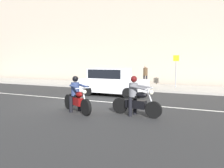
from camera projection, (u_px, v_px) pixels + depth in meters
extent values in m
plane|color=#2A2A2A|center=(80.00, 103.00, 11.04)|extent=(80.00, 80.00, 0.00)
cube|color=#A8A399|center=(132.00, 86.00, 18.26)|extent=(40.00, 4.40, 0.14)
cube|color=#B7A893|center=(145.00, 9.00, 20.63)|extent=(40.00, 1.40, 14.39)
cube|color=silver|center=(82.00, 100.00, 12.03)|extent=(18.00, 0.14, 0.01)
cylinder|color=black|center=(86.00, 107.00, 8.43)|extent=(0.64, 0.42, 0.66)
cylinder|color=black|center=(69.00, 102.00, 9.63)|extent=(0.64, 0.42, 0.66)
cylinder|color=silver|center=(84.00, 98.00, 8.49)|extent=(0.35, 0.22, 0.80)
cube|color=maroon|center=(77.00, 101.00, 9.02)|extent=(0.86, 0.64, 0.32)
ellipsoid|color=maroon|center=(79.00, 94.00, 8.81)|extent=(0.54, 0.44, 0.22)
cube|color=black|center=(75.00, 95.00, 9.14)|extent=(0.57, 0.46, 0.10)
cylinder|color=silver|center=(83.00, 88.00, 8.50)|extent=(0.37, 0.63, 0.04)
sphere|color=silver|center=(84.00, 92.00, 8.45)|extent=(0.17, 0.17, 0.17)
cylinder|color=silver|center=(77.00, 102.00, 9.36)|extent=(0.65, 0.40, 0.07)
cylinder|color=black|center=(71.00, 104.00, 9.02)|extent=(0.20, 0.20, 0.66)
cylinder|color=black|center=(80.00, 103.00, 9.26)|extent=(0.20, 0.20, 0.66)
cylinder|color=navy|center=(75.00, 89.00, 9.07)|extent=(0.46, 0.46, 0.56)
cylinder|color=navy|center=(74.00, 87.00, 8.64)|extent=(0.66, 0.42, 0.15)
cylinder|color=navy|center=(84.00, 86.00, 8.91)|extent=(0.66, 0.42, 0.15)
sphere|color=tan|center=(75.00, 80.00, 9.01)|extent=(0.20, 0.20, 0.20)
sphere|color=black|center=(75.00, 79.00, 9.01)|extent=(0.25, 0.25, 0.25)
cylinder|color=black|center=(153.00, 110.00, 8.04)|extent=(0.65, 0.21, 0.64)
cylinder|color=black|center=(120.00, 106.00, 8.83)|extent=(0.65, 0.21, 0.64)
cylinder|color=silver|center=(151.00, 99.00, 8.06)|extent=(0.39, 0.11, 0.84)
cube|color=black|center=(136.00, 104.00, 8.42)|extent=(0.83, 0.39, 0.32)
ellipsoid|color=black|center=(141.00, 95.00, 8.26)|extent=(0.51, 0.31, 0.22)
cube|color=black|center=(132.00, 97.00, 8.49)|extent=(0.55, 0.31, 0.10)
cylinder|color=silver|center=(149.00, 89.00, 8.06)|extent=(0.14, 0.70, 0.04)
sphere|color=silver|center=(151.00, 93.00, 8.03)|extent=(0.17, 0.17, 0.17)
cylinder|color=silver|center=(131.00, 106.00, 8.72)|extent=(0.70, 0.17, 0.07)
cylinder|color=black|center=(130.00, 107.00, 8.34)|extent=(0.17, 0.17, 0.72)
cylinder|color=black|center=(135.00, 105.00, 8.67)|extent=(0.17, 0.17, 0.72)
cylinder|color=slate|center=(133.00, 90.00, 8.43)|extent=(0.39, 0.39, 0.54)
cylinder|color=slate|center=(139.00, 88.00, 8.05)|extent=(0.68, 0.19, 0.16)
cylinder|color=slate|center=(144.00, 87.00, 8.42)|extent=(0.68, 0.19, 0.16)
sphere|color=tan|center=(134.00, 80.00, 8.38)|extent=(0.20, 0.20, 0.20)
sphere|color=#510F0F|center=(134.00, 79.00, 8.38)|extent=(0.25, 0.25, 0.25)
cube|color=silver|center=(113.00, 85.00, 13.68)|extent=(4.33, 1.76, 0.80)
cube|color=silver|center=(109.00, 74.00, 13.70)|extent=(2.38, 1.62, 0.68)
cube|color=black|center=(109.00, 74.00, 13.70)|extent=(2.19, 1.65, 0.54)
cylinder|color=black|center=(133.00, 91.00, 13.15)|extent=(0.64, 1.82, 0.64)
cylinder|color=black|center=(94.00, 89.00, 14.27)|extent=(0.64, 1.82, 0.64)
cylinder|color=gray|center=(176.00, 71.00, 16.70)|extent=(0.08, 0.08, 2.52)
cube|color=yellow|center=(176.00, 58.00, 16.58)|extent=(0.44, 0.03, 0.44)
cylinder|color=black|center=(144.00, 81.00, 17.31)|extent=(0.14, 0.14, 0.91)
cylinder|color=black|center=(146.00, 81.00, 17.23)|extent=(0.14, 0.14, 0.91)
cylinder|color=#4C3823|center=(145.00, 72.00, 17.20)|extent=(0.34, 0.34, 0.60)
sphere|color=tan|center=(145.00, 67.00, 17.16)|extent=(0.21, 0.21, 0.21)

